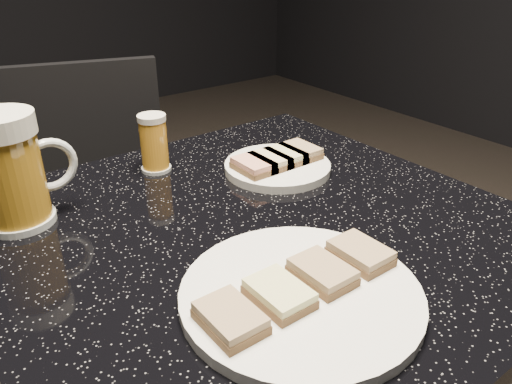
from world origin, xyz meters
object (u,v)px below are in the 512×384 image
Objects in this scene: plate_large at (301,295)px; plate_small at (277,167)px; table at (256,353)px; beer_tumbler at (154,143)px; beer_mug at (11,170)px; chair at (97,224)px.

plate_large and plate_small have the same top height.
beer_tumbler is (-0.03, 0.25, 0.29)m from table.
plate_large is 1.68× the size of beer_mug.
plate_small is at bearing -11.74° from beer_mug.
plate_small is at bearing -38.09° from beer_tumbler.
plate_large is 0.34m from plate_small.
beer_tumbler is 0.44m from chair.
beer_tumbler is (-0.16, 0.13, 0.04)m from plate_small.
table is (0.06, 0.16, -0.25)m from plate_large.
beer_mug reaches higher than plate_small.
table is 7.65× the size of beer_tumbler.
plate_large is at bearing -125.06° from plate_small.
beer_tumbler is at bearing -86.65° from chair.
plate_small is (0.20, 0.28, 0.00)m from plate_large.
chair is at bearing 93.35° from beer_tumbler.
plate_small is 1.84× the size of beer_tumbler.
table is 4.75× the size of beer_mug.
chair is (-0.04, 0.57, -0.01)m from table.
beer_mug is at bearing 141.72° from table.
beer_mug reaches higher than plate_large.
plate_small is 0.31m from table.
plate_small is 0.21× the size of chair.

